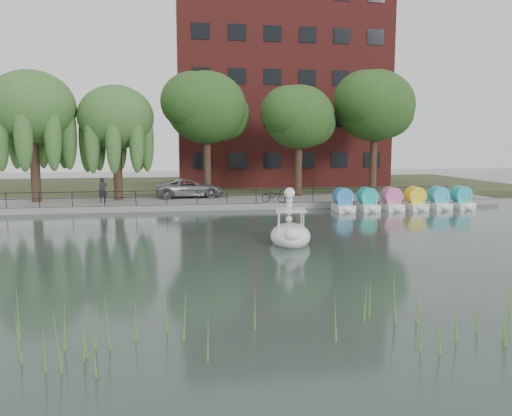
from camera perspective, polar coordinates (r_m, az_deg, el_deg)
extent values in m
plane|color=#364840|center=(20.87, 0.40, -4.99)|extent=(120.00, 120.00, 0.00)
cube|color=gray|center=(36.51, -3.78, 0.70)|extent=(40.00, 6.00, 0.40)
cube|color=gray|center=(33.59, -3.31, 0.11)|extent=(40.00, 0.25, 0.40)
cube|color=#47512D|center=(50.39, -5.29, 2.54)|extent=(60.00, 22.00, 0.36)
cylinder|color=black|center=(33.66, -3.35, 2.10)|extent=(32.00, 0.04, 0.04)
cylinder|color=black|center=(33.70, -3.35, 1.42)|extent=(32.00, 0.04, 0.04)
cylinder|color=black|center=(33.71, -3.35, 1.34)|extent=(0.05, 0.05, 1.00)
cube|color=#4C1E16|center=(51.39, 2.60, 12.91)|extent=(20.00, 10.00, 18.00)
cylinder|color=#473323|center=(37.89, -23.91, 3.82)|extent=(0.60, 0.60, 4.20)
ellipsoid|color=#52853D|center=(37.91, -24.27, 10.48)|extent=(5.88, 5.88, 5.00)
cylinder|color=#473323|center=(37.38, -15.50, 3.84)|extent=(0.60, 0.60, 3.80)
ellipsoid|color=#52853D|center=(37.36, -15.72, 9.95)|extent=(5.32, 5.32, 4.52)
cylinder|color=#473323|center=(38.21, -5.60, 4.67)|extent=(0.60, 0.60, 4.50)
ellipsoid|color=#395F24|center=(38.25, -5.68, 11.35)|extent=(6.00, 6.00, 5.10)
cylinder|color=#473323|center=(38.80, 4.86, 4.39)|extent=(0.60, 0.60, 4.05)
ellipsoid|color=#395F24|center=(38.79, 4.93, 10.31)|extent=(5.40, 5.40, 4.59)
cylinder|color=#473323|center=(41.77, 13.24, 4.90)|extent=(0.60, 0.60, 4.72)
ellipsoid|color=#395F24|center=(41.84, 13.44, 11.31)|extent=(6.30, 6.30, 5.36)
imported|color=gray|center=(37.86, -7.57, 2.44)|extent=(3.12, 6.02, 1.62)
imported|color=gray|center=(34.43, 2.10, 1.47)|extent=(1.12, 1.82, 1.00)
imported|color=black|center=(35.89, -17.09, 2.18)|extent=(0.85, 0.73, 1.98)
ellipsoid|color=white|center=(22.58, 3.95, -3.22)|extent=(2.27, 3.13, 0.64)
cube|color=white|center=(22.42, 3.97, -2.47)|extent=(1.37, 1.45, 0.32)
cube|color=white|center=(22.34, 3.98, -0.22)|extent=(1.55, 1.64, 0.06)
ellipsoid|color=white|center=(21.34, 4.14, -3.13)|extent=(0.75, 0.63, 0.59)
sphere|color=white|center=(23.26, 3.86, 1.72)|extent=(0.51, 0.51, 0.51)
cone|color=black|center=(23.60, 3.81, 1.72)|extent=(0.26, 0.31, 0.21)
cylinder|color=yellow|center=(23.45, 3.83, 1.71)|extent=(0.29, 0.15, 0.28)
cube|color=white|center=(33.51, 9.95, 0.03)|extent=(1.15, 1.70, 0.44)
cylinder|color=#2B7FCD|center=(33.52, 9.92, 1.29)|extent=(0.90, 1.20, 0.90)
cube|color=white|center=(34.10, 12.65, 0.09)|extent=(1.15, 1.70, 0.44)
cylinder|color=#12AE9B|center=(34.11, 12.62, 1.32)|extent=(0.90, 1.20, 0.90)
cube|color=white|center=(34.77, 15.25, 0.14)|extent=(1.15, 1.70, 0.44)
cylinder|color=#DB5EA0|center=(34.77, 15.22, 1.36)|extent=(0.90, 1.20, 0.90)
cube|color=white|center=(35.50, 17.75, 0.20)|extent=(1.15, 1.70, 0.44)
cylinder|color=yellow|center=(35.51, 17.72, 1.39)|extent=(0.90, 1.20, 0.90)
cube|color=white|center=(36.30, 20.14, 0.25)|extent=(1.15, 1.70, 0.44)
cylinder|color=#2AA9D3|center=(36.31, 20.12, 1.41)|extent=(0.90, 1.20, 0.90)
cube|color=white|center=(37.16, 22.43, 0.30)|extent=(1.15, 1.70, 0.44)
cylinder|color=#21A7B1|center=(37.17, 22.41, 1.43)|extent=(0.90, 1.20, 0.90)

